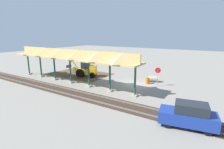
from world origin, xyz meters
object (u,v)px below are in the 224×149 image
at_px(backhoe, 86,69).
at_px(distant_parked_car, 188,115).
at_px(concrete_pipe, 153,79).
at_px(traffic_barrel, 147,81).
at_px(stop_sign, 158,73).

xyz_separation_m(backhoe, distant_parked_car, (-17.34, 8.19, -0.29)).
height_order(concrete_pipe, traffic_barrel, traffic_barrel).
bearing_deg(backhoe, distant_parked_car, 154.73).
bearing_deg(distant_parked_car, backhoe, -25.27).
distance_m(stop_sign, traffic_barrel, 2.14).
xyz_separation_m(stop_sign, concrete_pipe, (1.17, -1.77, -1.42)).
xyz_separation_m(stop_sign, distant_parked_car, (-5.54, 9.36, -0.88)).
bearing_deg(traffic_barrel, concrete_pipe, -105.74).
distance_m(backhoe, distant_parked_car, 19.17).
relative_size(stop_sign, concrete_pipe, 1.53).
height_order(backhoe, traffic_barrel, backhoe).
bearing_deg(distant_parked_car, stop_sign, -59.38).
xyz_separation_m(concrete_pipe, traffic_barrel, (0.40, 1.43, 0.01)).
bearing_deg(stop_sign, distant_parked_car, 120.62).
bearing_deg(concrete_pipe, distant_parked_car, 121.08).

